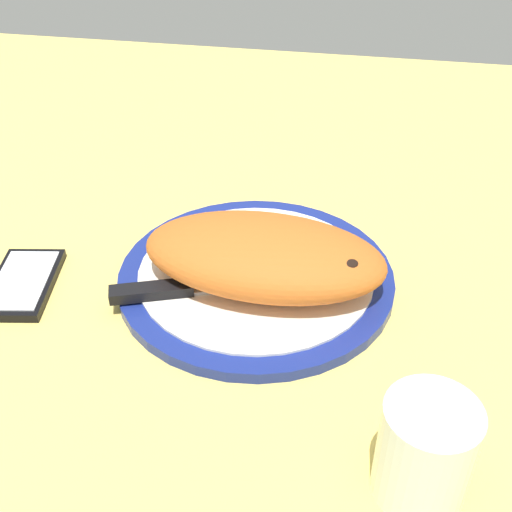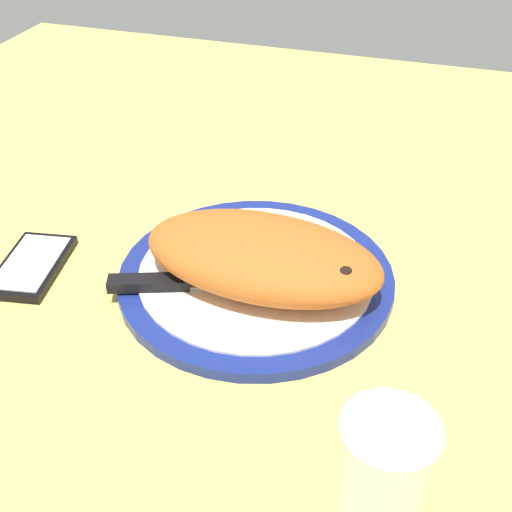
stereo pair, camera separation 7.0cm
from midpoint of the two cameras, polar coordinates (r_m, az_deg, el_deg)
ground_plane at (r=72.96cm, az=2.74°, el=-3.32°), size 150.00×150.00×3.00cm
plate at (r=71.54cm, az=2.79°, el=-1.93°), size 30.18×30.18×1.59cm
calzone at (r=67.84cm, az=3.48°, el=-0.11°), size 26.12×14.60×6.39cm
fork at (r=75.34cm, az=3.21°, el=1.27°), size 17.29×3.66×0.40cm
knife at (r=68.67cm, az=-3.63°, el=-2.47°), size 22.00×9.42×1.20cm
smartphone at (r=76.55cm, az=-16.61°, el=-0.92°), size 8.41×12.52×1.16cm
water_glass at (r=51.89cm, az=15.07°, el=-17.93°), size 7.26×7.26×8.95cm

